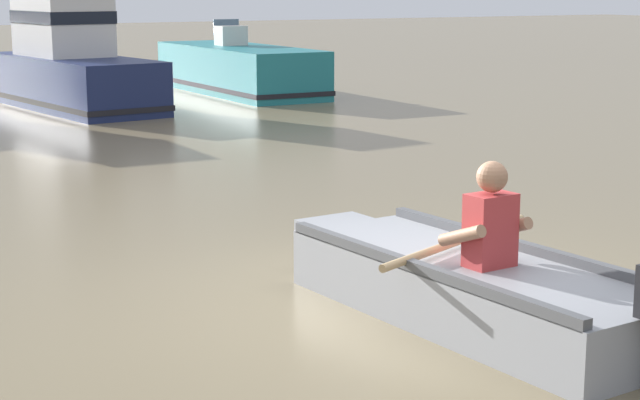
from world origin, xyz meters
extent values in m
plane|color=#7A6B4C|center=(0.00, 0.00, 0.00)|extent=(120.00, 120.00, 0.00)
cube|color=gray|center=(0.31, -0.55, 0.22)|extent=(1.36, 3.18, 0.44)
cube|color=gray|center=(0.17, 1.17, 0.22)|extent=(0.64, 0.45, 0.42)
cube|color=#4D4E51|center=(-0.19, -0.60, 0.47)|extent=(0.34, 3.03, 0.08)
cube|color=#4D4E51|center=(0.82, -0.51, 0.47)|extent=(0.34, 3.03, 0.08)
cube|color=#A0A2A8|center=(0.32, -0.65, 0.40)|extent=(1.03, 0.36, 0.06)
cube|color=#B23333|center=(0.33, -0.70, 0.70)|extent=(0.36, 0.25, 0.52)
sphere|color=#9E7051|center=(0.33, -0.70, 1.08)|extent=(0.22, 0.22, 0.22)
cylinder|color=#9E7051|center=(0.10, -0.67, 0.68)|extent=(0.13, 0.43, 0.23)
cylinder|color=#9E7051|center=(0.54, -0.64, 0.68)|extent=(0.13, 0.43, 0.23)
cylinder|color=tan|center=(0.43, -0.19, 0.50)|extent=(1.87, 0.83, 0.06)
cube|color=#19234C|center=(1.65, 14.06, 0.50)|extent=(2.32, 5.09, 1.01)
cube|color=black|center=(1.65, 14.06, 0.18)|extent=(2.36, 5.13, 0.10)
cube|color=silver|center=(1.59, 14.49, 1.62)|extent=(1.58, 2.22, 1.22)
cube|color=black|center=(1.59, 14.49, 1.77)|extent=(1.61, 2.25, 0.24)
cube|color=#1E727A|center=(5.78, 15.34, 0.52)|extent=(1.78, 5.53, 1.04)
cube|color=black|center=(5.78, 15.34, 0.18)|extent=(1.82, 5.57, 0.10)
cube|color=silver|center=(5.78, 15.75, 1.26)|extent=(0.62, 0.50, 0.44)
cube|color=slate|center=(5.78, 16.01, 1.44)|extent=(0.62, 0.04, 0.36)
camera|label=1|loc=(-4.20, -6.41, 2.38)|focal=59.30mm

